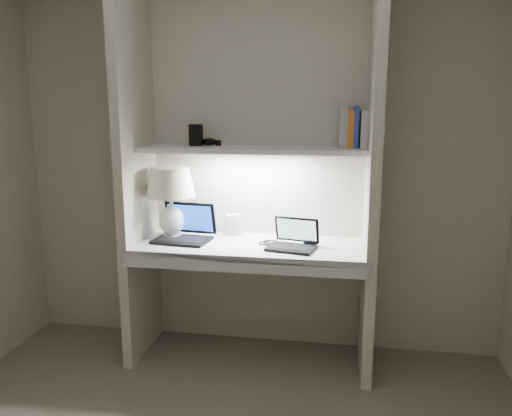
% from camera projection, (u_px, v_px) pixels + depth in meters
% --- Properties ---
extents(back_wall, '(3.20, 0.01, 2.50)m').
position_uv_depth(back_wall, '(257.00, 163.00, 3.29)').
color(back_wall, beige).
rests_on(back_wall, floor).
extents(alcove_panel_left, '(0.06, 0.55, 2.50)m').
position_uv_depth(alcove_panel_left, '(136.00, 165.00, 3.14)').
color(alcove_panel_left, beige).
rests_on(alcove_panel_left, floor).
extents(alcove_panel_right, '(0.06, 0.55, 2.50)m').
position_uv_depth(alcove_panel_right, '(373.00, 170.00, 2.91)').
color(alcove_panel_right, beige).
rests_on(alcove_panel_right, floor).
extents(desk, '(1.40, 0.55, 0.04)m').
position_uv_depth(desk, '(250.00, 247.00, 3.12)').
color(desk, white).
rests_on(desk, alcove_panel_left).
extents(desk_apron, '(1.46, 0.03, 0.10)m').
position_uv_depth(desk_apron, '(242.00, 264.00, 2.88)').
color(desk_apron, silver).
rests_on(desk_apron, desk).
extents(shelf, '(1.40, 0.36, 0.03)m').
position_uv_depth(shelf, '(253.00, 150.00, 3.10)').
color(shelf, silver).
rests_on(shelf, back_wall).
extents(strip_light, '(0.60, 0.04, 0.02)m').
position_uv_depth(strip_light, '(253.00, 153.00, 3.10)').
color(strip_light, white).
rests_on(strip_light, shelf).
extents(table_lamp, '(0.32, 0.32, 0.46)m').
position_uv_depth(table_lamp, '(171.00, 191.00, 3.21)').
color(table_lamp, white).
rests_on(table_lamp, desk).
extents(laptop_main, '(0.37, 0.33, 0.23)m').
position_uv_depth(laptop_main, '(185.00, 231.00, 3.21)').
color(laptop_main, black).
rests_on(laptop_main, desk).
extents(laptop_netbook, '(0.32, 0.29, 0.18)m').
position_uv_depth(laptop_netbook, '(293.00, 241.00, 3.02)').
color(laptop_netbook, black).
rests_on(laptop_netbook, desk).
extents(speaker, '(0.12, 0.10, 0.14)m').
position_uv_depth(speaker, '(234.00, 225.00, 3.33)').
color(speaker, silver).
rests_on(speaker, desk).
extents(mouse, '(0.10, 0.07, 0.04)m').
position_uv_depth(mouse, '(311.00, 243.00, 3.08)').
color(mouse, black).
rests_on(mouse, desk).
extents(cable_coil, '(0.11, 0.11, 0.01)m').
position_uv_depth(cable_coil, '(271.00, 242.00, 3.13)').
color(cable_coil, black).
rests_on(cable_coil, desk).
extents(sticky_note, '(0.08, 0.08, 0.00)m').
position_uv_depth(sticky_note, '(193.00, 238.00, 3.25)').
color(sticky_note, yellow).
rests_on(sticky_note, desk).
extents(book_row, '(0.24, 0.17, 0.25)m').
position_uv_depth(book_row, '(359.00, 128.00, 3.04)').
color(book_row, silver).
rests_on(book_row, shelf).
extents(shelf_box, '(0.08, 0.06, 0.14)m').
position_uv_depth(shelf_box, '(196.00, 135.00, 3.20)').
color(shelf_box, black).
rests_on(shelf_box, shelf).
extents(shelf_gadget, '(0.13, 0.11, 0.05)m').
position_uv_depth(shelf_gadget, '(209.00, 142.00, 3.22)').
color(shelf_gadget, black).
rests_on(shelf_gadget, shelf).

